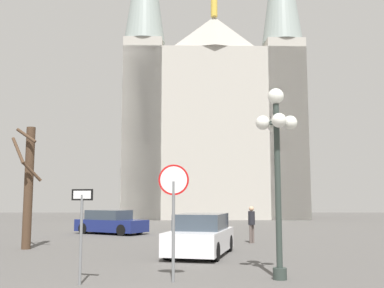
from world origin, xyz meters
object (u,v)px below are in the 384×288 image
(parked_car_near_navy, at_px, (112,223))
(pedestrian_walking, at_px, (253,221))
(cathedral, at_px, (214,114))
(one_way_arrow_sign, at_px, (83,223))
(stop_sign, at_px, (175,199))
(street_lamp, at_px, (278,146))
(parked_car_far_white, at_px, (202,236))
(bare_tree, at_px, (30,184))

(parked_car_near_navy, bearing_deg, pedestrian_walking, -35.92)
(cathedral, relative_size, pedestrian_walking, 20.29)
(one_way_arrow_sign, distance_m, pedestrian_walking, 11.70)
(stop_sign, relative_size, street_lamp, 0.58)
(parked_car_near_navy, distance_m, parked_car_far_white, 11.34)
(parked_car_near_navy, bearing_deg, parked_car_far_white, -62.73)
(stop_sign, bearing_deg, one_way_arrow_sign, -171.46)
(pedestrian_walking, bearing_deg, bare_tree, -165.28)
(street_lamp, height_order, parked_car_far_white, street_lamp)
(stop_sign, distance_m, street_lamp, 3.11)
(street_lamp, distance_m, pedestrian_walking, 9.88)
(parked_car_far_white, distance_m, pedestrian_walking, 5.16)
(bare_tree, bearing_deg, cathedral, 72.56)
(cathedral, bearing_deg, stop_sign, -94.29)
(parked_car_far_white, relative_size, pedestrian_walking, 2.67)
(street_lamp, xyz_separation_m, pedestrian_walking, (0.54, 9.56, -2.43))
(one_way_arrow_sign, bearing_deg, cathedral, 82.28)
(street_lamp, bearing_deg, stop_sign, -172.22)
(cathedral, xyz_separation_m, stop_sign, (-2.75, -36.65, -9.18))
(stop_sign, xyz_separation_m, parked_car_far_white, (0.80, 5.44, -1.37))
(parked_car_near_navy, relative_size, pedestrian_walking, 2.67)
(bare_tree, xyz_separation_m, parked_car_near_navy, (2.05, 8.14, -2.02))
(cathedral, distance_m, one_way_arrow_sign, 38.59)
(one_way_arrow_sign, bearing_deg, parked_car_near_navy, 97.65)
(parked_car_near_navy, bearing_deg, bare_tree, -104.15)
(bare_tree, distance_m, parked_car_far_white, 7.75)
(pedestrian_walking, bearing_deg, street_lamp, -93.26)
(parked_car_far_white, bearing_deg, parked_car_near_navy, 117.27)
(stop_sign, height_order, street_lamp, street_lamp)
(one_way_arrow_sign, xyz_separation_m, parked_car_far_white, (3.06, 5.78, -0.76))
(street_lamp, relative_size, pedestrian_walking, 2.94)
(cathedral, relative_size, stop_sign, 11.81)
(stop_sign, distance_m, one_way_arrow_sign, 2.37)
(parked_car_near_navy, height_order, pedestrian_walking, pedestrian_walking)
(stop_sign, bearing_deg, street_lamp, 7.78)
(bare_tree, relative_size, parked_car_far_white, 1.11)
(one_way_arrow_sign, relative_size, parked_car_far_white, 0.50)
(one_way_arrow_sign, distance_m, parked_car_near_navy, 16.02)
(stop_sign, relative_size, parked_car_near_navy, 0.64)
(street_lamp, distance_m, parked_car_near_navy, 16.98)
(stop_sign, distance_m, pedestrian_walking, 10.52)
(one_way_arrow_sign, bearing_deg, street_lamp, 8.12)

